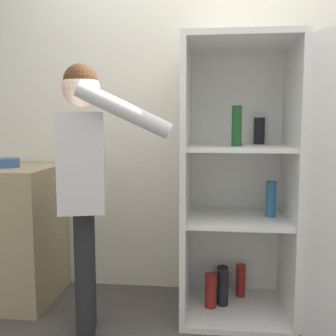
{
  "coord_description": "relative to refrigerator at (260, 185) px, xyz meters",
  "views": [
    {
      "loc": [
        0.06,
        -1.88,
        1.24
      ],
      "look_at": [
        -0.22,
        0.62,
        0.95
      ],
      "focal_mm": 42.0,
      "sensor_mm": 36.0,
      "label": 1
    }
  ],
  "objects": [
    {
      "name": "refrigerator",
      "position": [
        0.0,
        0.0,
        0.0
      ],
      "size": [
        1.08,
        1.22,
        1.74
      ],
      "color": "white",
      "rests_on": "ground_plane"
    },
    {
      "name": "wall_back",
      "position": [
        -0.35,
        0.45,
        0.42
      ],
      "size": [
        7.0,
        0.06,
        2.55
      ],
      "color": "silver",
      "rests_on": "ground_plane"
    },
    {
      "name": "counter",
      "position": [
        -1.65,
        0.11,
        -0.39
      ],
      "size": [
        0.56,
        0.58,
        0.94
      ],
      "color": "tan",
      "rests_on": "ground_plane"
    },
    {
      "name": "person",
      "position": [
        -1.01,
        -0.27,
        0.13
      ],
      "size": [
        0.7,
        0.56,
        1.56
      ],
      "color": "#262628",
      "rests_on": "ground_plane"
    },
    {
      "name": "bowl",
      "position": [
        -1.68,
        0.1,
        0.11
      ],
      "size": [
        0.17,
        0.17,
        0.06
      ],
      "color": "#335B8E",
      "rests_on": "counter"
    }
  ]
}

